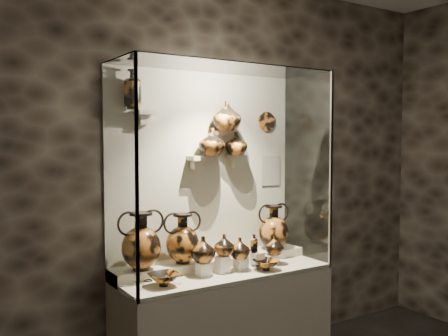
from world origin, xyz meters
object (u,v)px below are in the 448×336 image
Objects in this scene: ovoid_vase_b at (227,116)px; jug_e at (274,245)px; ovoid_vase_a at (212,142)px; amphora_left at (141,241)px; ovoid_vase_c at (236,143)px; jug_c at (240,248)px; kylix_left at (164,278)px; kylix_right at (266,264)px; jug_a at (203,249)px; jug_b at (224,245)px; lekythos_small at (254,242)px; amphora_right at (273,227)px; lekythos_tall at (133,87)px; amphora_mid at (182,238)px.

jug_e is at bearing -24.74° from ovoid_vase_b.
ovoid_vase_b is at bearing -8.99° from ovoid_vase_a.
ovoid_vase_c is (0.88, 0.08, 0.70)m from amphora_left.
amphora_left is 2.53× the size of jug_c.
ovoid_vase_c reaches higher than kylix_left.
jug_a is at bearing 151.65° from kylix_right.
jug_b reaches higher than jug_c.
kylix_left is 1.39m from ovoid_vase_b.
jug_c is (0.31, -0.03, -0.02)m from jug_a.
ovoid_vase_c is (0.14, 0.26, 0.81)m from jug_c.
jug_e is at bearing -66.20° from ovoid_vase_c.
amphora_left is 0.99m from kylix_right.
amphora_left is 1.21m from ovoid_vase_b.
amphora_left is at bearing 171.45° from lekythos_small.
amphora_right is 0.80m from ovoid_vase_c.
jug_b is at bearing -101.71° from ovoid_vase_a.
jug_e is 1.68m from lekythos_tall.
lekythos_tall reaches higher than jug_c.
amphora_left is 1.76× the size of ovoid_vase_b.
jug_c is at bearing -152.61° from amphora_right.
kylix_right is (0.03, -0.12, -0.15)m from lekythos_small.
ovoid_vase_c is (0.11, 0.02, -0.22)m from ovoid_vase_b.
kylix_right is 1.14× the size of ovoid_vase_a.
amphora_mid is at bearing 170.57° from jug_b.
jug_a is 1.31m from lekythos_tall.
jug_b is (-0.62, -0.18, -0.05)m from amphora_right.
ovoid_vase_a is 0.91× the size of ovoid_vase_b.
jug_c is at bearing 136.41° from kylix_right.
ovoid_vase_b is at bearing 76.85° from jug_b.
jug_a reaches higher than lekythos_small.
amphora_right is 2.34× the size of lekythos_small.
jug_e is (-0.15, -0.20, -0.11)m from amphora_right.
ovoid_vase_b is at bearing 3.46° from lekythos_tall.
jug_e is 0.89m from ovoid_vase_c.
kylix_left is at bearing -147.97° from jug_b.
kylix_right is at bearing -15.93° from lekythos_tall.
amphora_right is at bearing 8.28° from ovoid_vase_b.
ovoid_vase_a is at bearing 147.33° from jug_e.
amphora_right is 1.59× the size of ovoid_vase_b.
kylix_left reaches higher than kylix_right.
kylix_left is at bearing -161.88° from amphora_mid.
amphora_mid is 0.57m from lekythos_small.
lekythos_small reaches higher than jug_c.
jug_c is at bearing -14.78° from amphora_left.
jug_b is at bearing -114.25° from ovoid_vase_b.
amphora_right is at bearing -9.42° from ovoid_vase_a.
jug_c is 0.51× the size of lekythos_tall.
kylix_right is 1.04× the size of ovoid_vase_b.
ovoid_vase_a is at bearing 107.22° from jug_b.
amphora_mid is at bearing -175.41° from ovoid_vase_a.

